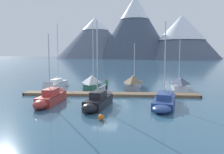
{
  "coord_description": "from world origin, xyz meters",
  "views": [
    {
      "loc": [
        3.46,
        -23.23,
        4.97
      ],
      "look_at": [
        0.0,
        6.0,
        2.0
      ],
      "focal_mm": 37.56,
      "sensor_mm": 36.0,
      "label": 1
    }
  ],
  "objects_px": {
    "sailboat_nearest_berth": "(57,84)",
    "sailboat_end_of_dock": "(179,84)",
    "sailboat_mid_dock_starboard": "(97,101)",
    "person_on_dock": "(106,84)",
    "sailboat_outer_slip": "(164,101)",
    "sailboat_mid_dock_port": "(92,82)",
    "mooring_buoy_channel_marker": "(101,117)",
    "sailboat_far_berth": "(134,82)",
    "sailboat_second_berth": "(50,98)"
  },
  "relations": [
    {
      "from": "sailboat_outer_slip",
      "to": "person_on_dock",
      "type": "bearing_deg",
      "value": 138.45
    },
    {
      "from": "sailboat_outer_slip",
      "to": "mooring_buoy_channel_marker",
      "type": "xyz_separation_m",
      "value": [
        -5.12,
        -5.23,
        -0.25
      ]
    },
    {
      "from": "sailboat_second_berth",
      "to": "sailboat_mid_dock_port",
      "type": "relative_size",
      "value": 0.75
    },
    {
      "from": "sailboat_mid_dock_starboard",
      "to": "person_on_dock",
      "type": "xyz_separation_m",
      "value": [
        -0.11,
        6.7,
        0.67
      ]
    },
    {
      "from": "sailboat_mid_dock_port",
      "to": "sailboat_end_of_dock",
      "type": "bearing_deg",
      "value": -1.21
    },
    {
      "from": "sailboat_mid_dock_port",
      "to": "sailboat_outer_slip",
      "type": "height_order",
      "value": "sailboat_mid_dock_port"
    },
    {
      "from": "sailboat_mid_dock_port",
      "to": "sailboat_outer_slip",
      "type": "distance_m",
      "value": 14.3
    },
    {
      "from": "sailboat_second_berth",
      "to": "sailboat_mid_dock_starboard",
      "type": "height_order",
      "value": "sailboat_mid_dock_starboard"
    },
    {
      "from": "sailboat_second_berth",
      "to": "sailboat_mid_dock_port",
      "type": "distance_m",
      "value": 11.47
    },
    {
      "from": "mooring_buoy_channel_marker",
      "to": "sailboat_mid_dock_starboard",
      "type": "bearing_deg",
      "value": 103.92
    },
    {
      "from": "sailboat_far_berth",
      "to": "person_on_dock",
      "type": "distance_m",
      "value": 6.51
    },
    {
      "from": "sailboat_nearest_berth",
      "to": "sailboat_far_berth",
      "type": "relative_size",
      "value": 1.44
    },
    {
      "from": "sailboat_mid_dock_port",
      "to": "sailboat_outer_slip",
      "type": "bearing_deg",
      "value": -50.58
    },
    {
      "from": "sailboat_nearest_berth",
      "to": "sailboat_second_berth",
      "type": "height_order",
      "value": "sailboat_nearest_berth"
    },
    {
      "from": "sailboat_mid_dock_starboard",
      "to": "sailboat_far_berth",
      "type": "height_order",
      "value": "sailboat_mid_dock_starboard"
    },
    {
      "from": "person_on_dock",
      "to": "sailboat_far_berth",
      "type": "bearing_deg",
      "value": 61.47
    },
    {
      "from": "sailboat_mid_dock_port",
      "to": "sailboat_end_of_dock",
      "type": "xyz_separation_m",
      "value": [
        12.22,
        -0.26,
        -0.04
      ]
    },
    {
      "from": "sailboat_end_of_dock",
      "to": "mooring_buoy_channel_marker",
      "type": "xyz_separation_m",
      "value": [
        -8.26,
        -16.01,
        -0.61
      ]
    },
    {
      "from": "sailboat_mid_dock_port",
      "to": "person_on_dock",
      "type": "relative_size",
      "value": 5.38
    },
    {
      "from": "sailboat_mid_dock_port",
      "to": "person_on_dock",
      "type": "bearing_deg",
      "value": -62.75
    },
    {
      "from": "sailboat_outer_slip",
      "to": "sailboat_mid_dock_starboard",
      "type": "bearing_deg",
      "value": -169.19
    },
    {
      "from": "sailboat_mid_dock_port",
      "to": "person_on_dock",
      "type": "height_order",
      "value": "sailboat_mid_dock_port"
    },
    {
      "from": "sailboat_mid_dock_starboard",
      "to": "sailboat_outer_slip",
      "type": "relative_size",
      "value": 1.0
    },
    {
      "from": "sailboat_end_of_dock",
      "to": "sailboat_mid_dock_port",
      "type": "bearing_deg",
      "value": 178.79
    },
    {
      "from": "sailboat_mid_dock_port",
      "to": "sailboat_second_berth",
      "type": "bearing_deg",
      "value": -99.86
    },
    {
      "from": "sailboat_mid_dock_port",
      "to": "mooring_buoy_channel_marker",
      "type": "height_order",
      "value": "sailboat_mid_dock_port"
    },
    {
      "from": "sailboat_nearest_berth",
      "to": "sailboat_mid_dock_port",
      "type": "height_order",
      "value": "sailboat_nearest_berth"
    },
    {
      "from": "sailboat_end_of_dock",
      "to": "mooring_buoy_channel_marker",
      "type": "height_order",
      "value": "sailboat_end_of_dock"
    },
    {
      "from": "mooring_buoy_channel_marker",
      "to": "sailboat_mid_dock_port",
      "type": "bearing_deg",
      "value": 103.66
    },
    {
      "from": "person_on_dock",
      "to": "mooring_buoy_channel_marker",
      "type": "height_order",
      "value": "person_on_dock"
    },
    {
      "from": "sailboat_far_berth",
      "to": "mooring_buoy_channel_marker",
      "type": "xyz_separation_m",
      "value": [
        -1.99,
        -16.47,
        -0.62
      ]
    },
    {
      "from": "sailboat_nearest_berth",
      "to": "mooring_buoy_channel_marker",
      "type": "relative_size",
      "value": 16.85
    },
    {
      "from": "sailboat_mid_dock_starboard",
      "to": "sailboat_outer_slip",
      "type": "xyz_separation_m",
      "value": [
        6.13,
        1.17,
        -0.11
      ]
    },
    {
      "from": "sailboat_second_berth",
      "to": "mooring_buoy_channel_marker",
      "type": "distance_m",
      "value": 7.74
    },
    {
      "from": "sailboat_nearest_berth",
      "to": "sailboat_far_berth",
      "type": "bearing_deg",
      "value": 0.97
    },
    {
      "from": "sailboat_second_berth",
      "to": "sailboat_end_of_dock",
      "type": "distance_m",
      "value": 17.97
    },
    {
      "from": "sailboat_mid_dock_starboard",
      "to": "mooring_buoy_channel_marker",
      "type": "distance_m",
      "value": 4.2
    },
    {
      "from": "sailboat_nearest_berth",
      "to": "sailboat_end_of_dock",
      "type": "distance_m",
      "value": 17.49
    },
    {
      "from": "person_on_dock",
      "to": "sailboat_end_of_dock",
      "type": "bearing_deg",
      "value": 29.27
    },
    {
      "from": "sailboat_nearest_berth",
      "to": "sailboat_mid_dock_starboard",
      "type": "bearing_deg",
      "value": -56.1
    },
    {
      "from": "sailboat_second_berth",
      "to": "mooring_buoy_channel_marker",
      "type": "height_order",
      "value": "sailboat_second_berth"
    },
    {
      "from": "sailboat_nearest_berth",
      "to": "sailboat_outer_slip",
      "type": "xyz_separation_m",
      "value": [
        14.34,
        -11.05,
        -0.06
      ]
    },
    {
      "from": "sailboat_nearest_berth",
      "to": "mooring_buoy_channel_marker",
      "type": "bearing_deg",
      "value": -60.49
    },
    {
      "from": "sailboat_mid_dock_starboard",
      "to": "sailboat_second_berth",
      "type": "bearing_deg",
      "value": 169.42
    },
    {
      "from": "sailboat_outer_slip",
      "to": "mooring_buoy_channel_marker",
      "type": "bearing_deg",
      "value": -134.39
    },
    {
      "from": "sailboat_second_berth",
      "to": "mooring_buoy_channel_marker",
      "type": "xyz_separation_m",
      "value": [
        5.92,
        -4.98,
        -0.35
      ]
    },
    {
      "from": "sailboat_mid_dock_port",
      "to": "mooring_buoy_channel_marker",
      "type": "xyz_separation_m",
      "value": [
        3.95,
        -16.27,
        -0.64
      ]
    },
    {
      "from": "sailboat_far_berth",
      "to": "mooring_buoy_channel_marker",
      "type": "height_order",
      "value": "sailboat_far_berth"
    },
    {
      "from": "sailboat_nearest_berth",
      "to": "sailboat_far_berth",
      "type": "height_order",
      "value": "sailboat_nearest_berth"
    },
    {
      "from": "sailboat_far_berth",
      "to": "mooring_buoy_channel_marker",
      "type": "relative_size",
      "value": 11.7
    }
  ]
}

